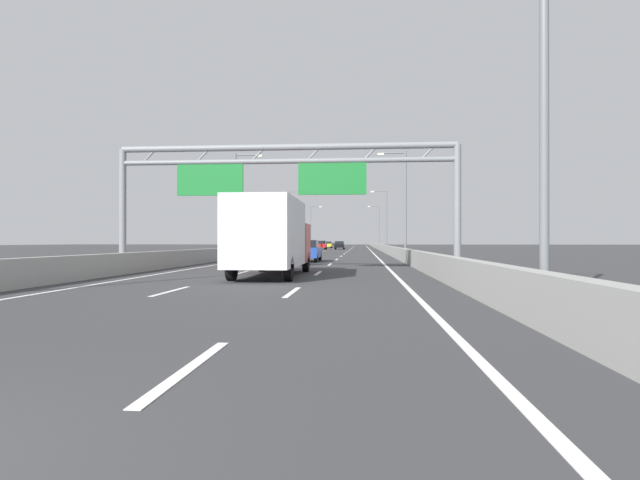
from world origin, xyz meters
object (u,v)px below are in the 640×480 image
at_px(streetlamp_right_distant, 378,224).
at_px(yellow_car, 328,245).
at_px(blue_car, 307,251).
at_px(white_car, 309,246).
at_px(streetlamp_right_far, 385,216).
at_px(sign_gantry, 282,174).
at_px(streetlamp_left_distant, 312,224).
at_px(streetlamp_left_mid, 238,198).
at_px(box_truck, 271,236).
at_px(streetlamp_right_mid, 403,197).
at_px(black_car, 340,245).
at_px(streetlamp_left_far, 290,217).
at_px(streetlamp_right_near, 533,59).
at_px(red_car, 321,245).

xyz_separation_m(streetlamp_right_distant, yellow_car, (-11.08, -2.23, -4.67)).
distance_m(blue_car, white_car, 35.72).
bearing_deg(streetlamp_right_far, blue_car, -99.64).
distance_m(sign_gantry, streetlamp_left_distant, 91.36).
bearing_deg(streetlamp_left_mid, box_truck, -73.41).
relative_size(streetlamp_right_far, yellow_car, 2.08).
height_order(streetlamp_right_mid, black_car, streetlamp_right_mid).
xyz_separation_m(streetlamp_right_far, box_truck, (-7.43, -60.31, -3.69)).
xyz_separation_m(streetlamp_left_far, streetlamp_right_far, (14.93, 0.00, 0.00)).
xyz_separation_m(streetlamp_right_near, box_truck, (-7.43, 9.97, -3.69)).
bearing_deg(sign_gantry, streetlamp_right_far, 82.22).
bearing_deg(streetlamp_right_distant, streetlamp_left_distant, 180.00).
relative_size(black_car, box_truck, 0.53).
bearing_deg(blue_car, streetlamp_right_distant, 84.58).
distance_m(sign_gantry, red_car, 66.70).
bearing_deg(black_car, yellow_car, 99.68).
height_order(streetlamp_left_distant, white_car, streetlamp_left_distant).
height_order(streetlamp_right_distant, white_car, streetlamp_right_distant).
height_order(streetlamp_left_far, white_car, streetlamp_left_far).
bearing_deg(sign_gantry, box_truck, -87.32).
relative_size(streetlamp_right_near, streetlamp_right_far, 1.00).
bearing_deg(sign_gantry, streetlamp_right_mid, 69.83).
xyz_separation_m(sign_gantry, streetlamp_left_distant, (-7.29, 91.07, 0.55)).
bearing_deg(white_car, streetlamp_left_far, 113.57).
height_order(streetlamp_right_near, red_car, streetlamp_right_near).
distance_m(blue_car, box_truck, 15.80).
bearing_deg(streetlamp_left_mid, red_car, 84.89).
distance_m(streetlamp_left_distant, yellow_car, 6.45).
height_order(sign_gantry, streetlamp_right_distant, streetlamp_right_distant).
bearing_deg(white_car, streetlamp_left_mid, -98.53).
xyz_separation_m(sign_gantry, streetlamp_right_far, (7.64, 55.93, 0.55)).
bearing_deg(yellow_car, red_car, -89.40).
bearing_deg(streetlamp_right_distant, blue_car, -95.42).
bearing_deg(streetlamp_right_far, streetlamp_left_distant, 113.02).
xyz_separation_m(blue_car, box_truck, (0.13, -15.77, 0.92)).
relative_size(streetlamp_left_far, white_car, 2.14).
height_order(streetlamp_left_far, box_truck, streetlamp_left_far).
bearing_deg(black_car, streetlamp_right_distant, 71.12).
distance_m(red_car, white_car, 19.56).
height_order(yellow_car, box_truck, box_truck).
height_order(white_car, box_truck, box_truck).
distance_m(red_car, box_truck, 70.96).
distance_m(streetlamp_right_far, streetlamp_left_distant, 38.18).
xyz_separation_m(streetlamp_left_distant, black_car, (7.28, -22.37, -4.65)).
relative_size(streetlamp_right_far, white_car, 2.14).
bearing_deg(yellow_car, white_car, -89.90).
relative_size(streetlamp_right_far, streetlamp_left_distant, 1.00).
relative_size(white_car, box_truck, 0.54).
bearing_deg(blue_car, streetlamp_left_mid, 128.08).
height_order(streetlamp_right_mid, white_car, streetlamp_right_mid).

